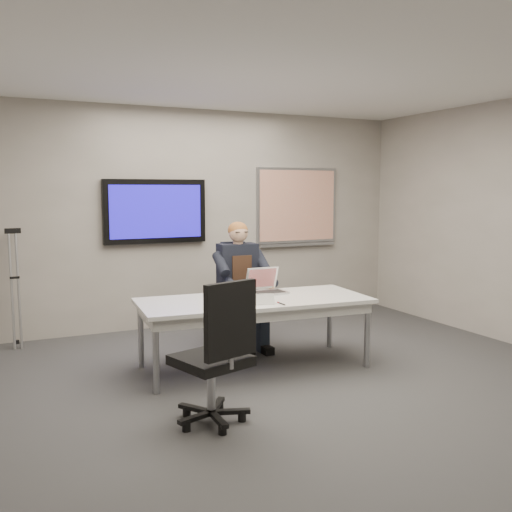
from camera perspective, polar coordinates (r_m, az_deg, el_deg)
name	(u,v)px	position (r m, az deg, el deg)	size (l,w,h in m)	color
floor	(308,398)	(5.05, 5.21, -13.92)	(6.00, 6.00, 0.02)	#333335
ceiling	(312,60)	(4.84, 5.58, 18.91)	(6.00, 6.00, 0.02)	silver
wall_back	(192,218)	(7.47, -6.43, 3.76)	(6.00, 0.02, 2.80)	gray
conference_table	(254,307)	(5.66, -0.20, -5.09)	(2.33, 1.12, 0.70)	silver
tv_display	(155,211)	(7.27, -10.04, 4.41)	(1.30, 0.09, 0.80)	black
whiteboard	(297,207)	(8.08, 4.13, 4.93)	(1.25, 0.08, 1.10)	gray
office_chair_far	(236,317)	(6.69, -2.02, -6.09)	(0.53, 0.53, 0.95)	black
office_chair_near	(215,380)	(4.39, -4.11, -12.25)	(0.67, 0.67, 1.12)	black
seated_person	(244,297)	(6.40, -1.21, -4.17)	(0.45, 0.77, 1.41)	#1E2633
crutch	(15,286)	(6.95, -22.96, -2.80)	(0.19, 0.33, 1.39)	#95979C
laptop	(266,286)	(5.97, 0.97, -3.06)	(0.37, 0.35, 0.26)	silver
name_tent	(261,299)	(5.38, 0.46, -4.32)	(0.24, 0.07, 0.10)	white
pen	(281,303)	(5.39, 2.53, -4.76)	(0.01, 0.01, 0.14)	black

